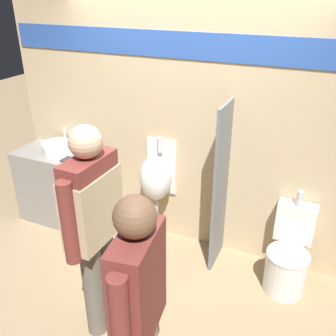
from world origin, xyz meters
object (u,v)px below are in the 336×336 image
urinal_near_counter (156,178)px  person_with_lanyard (139,313)px  toilet (288,258)px  sink_basin (59,147)px  cell_phone (66,159)px  person_in_vest (94,221)px

urinal_near_counter → person_with_lanyard: size_ratio=0.70×
toilet → person_with_lanyard: (-0.66, -1.65, 0.62)m
sink_basin → toilet: 2.72m
cell_phone → person_in_vest: (1.10, -1.04, 0.15)m
cell_phone → person_in_vest: bearing=-43.6°
urinal_near_counter → toilet: bearing=-5.8°
sink_basin → person_in_vest: (1.31, -1.20, 0.10)m
sink_basin → person_in_vest: person_in_vest is taller
toilet → person_in_vest: bearing=-140.4°
person_in_vest → cell_phone: bearing=47.6°
person_in_vest → urinal_near_counter: bearing=5.9°
sink_basin → person_in_vest: bearing=-42.4°
sink_basin → cell_phone: (0.21, -0.15, -0.05)m
person_with_lanyard → sink_basin: bearing=40.8°
cell_phone → toilet: 2.50m
cell_phone → toilet: toilet is taller
cell_phone → person_with_lanyard: (1.77, -1.59, 0.05)m
urinal_near_counter → person_in_vest: person_in_vest is taller
cell_phone → person_in_vest: size_ratio=0.08×
toilet → person_in_vest: (-1.33, -1.10, 0.72)m
sink_basin → person_with_lanyard: person_with_lanyard is taller
person_in_vest → toilet: bearing=-49.2°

